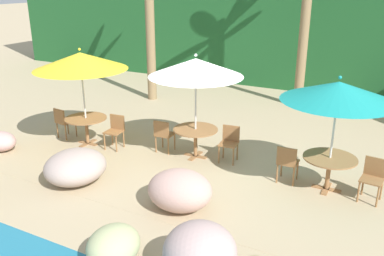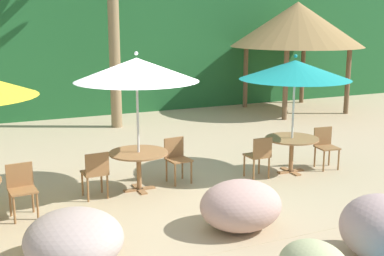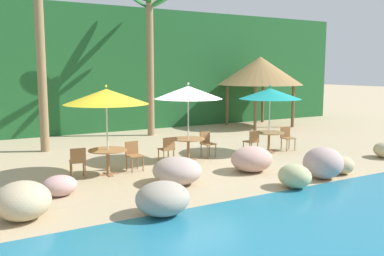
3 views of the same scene
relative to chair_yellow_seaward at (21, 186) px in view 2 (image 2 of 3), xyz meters
name	(u,v)px [view 2 (image 2 of 3)]	position (x,y,z in m)	size (l,w,h in m)	color
ground_plane	(158,193)	(2.38, 0.12, -0.51)	(120.00, 120.00, 0.00)	tan
terrace_deck	(158,193)	(2.38, 0.12, -0.51)	(18.00, 5.20, 0.01)	tan
foliage_backdrop	(62,23)	(2.38, 9.12, 2.49)	(28.00, 2.40, 6.00)	#1E5628
chair_yellow_seaward	(21,186)	(0.00, 0.00, 0.00)	(0.45, 0.46, 0.87)	olive
umbrella_white	(137,70)	(2.13, 0.43, 1.75)	(2.25, 2.25, 2.59)	silver
dining_table_white	(139,158)	(2.13, 0.43, 0.10)	(1.10, 1.10, 0.74)	olive
chair_white_seaward	(177,156)	(2.96, 0.61, 0.00)	(0.46, 0.47, 0.87)	olive
chair_white_inland	(96,171)	(1.28, 0.30, 0.00)	(0.44, 0.45, 0.87)	olive
umbrella_teal	(295,70)	(5.37, 0.19, 1.63)	(2.24, 2.24, 2.45)	silver
dining_table_teal	(292,144)	(5.37, 0.19, 0.10)	(1.10, 1.10, 0.74)	olive
chair_teal_seaward	(325,144)	(6.23, 0.18, 0.00)	(0.47, 0.47, 0.87)	olive
chair_teal_inland	(259,154)	(4.52, 0.08, 0.00)	(0.43, 0.44, 0.87)	olive
palapa_hut	(297,25)	(9.66, 6.12, 2.41)	(4.49, 4.49, 3.68)	brown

